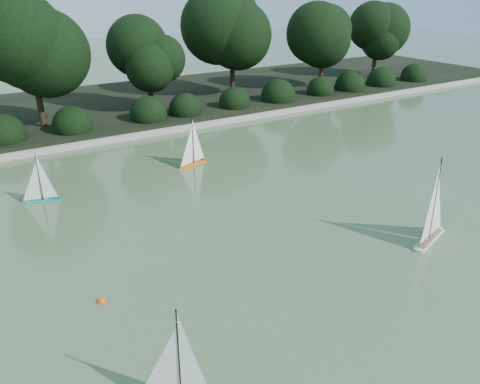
{
  "coord_description": "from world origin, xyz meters",
  "views": [
    {
      "loc": [
        -5.36,
        -5.29,
        4.63
      ],
      "look_at": [
        -0.75,
        2.17,
        0.7
      ],
      "focal_mm": 35.0,
      "sensor_mm": 36.0,
      "label": 1
    }
  ],
  "objects_px": {
    "sailboat_teal": "(37,194)",
    "race_buoy": "(102,302)",
    "sailboat_orange": "(191,158)",
    "sailboat_white_b": "(433,226)"
  },
  "relations": [
    {
      "from": "sailboat_teal",
      "to": "race_buoy",
      "type": "bearing_deg",
      "value": -88.23
    },
    {
      "from": "sailboat_orange",
      "to": "race_buoy",
      "type": "xyz_separation_m",
      "value": [
        -3.91,
        -4.72,
        -0.23
      ]
    },
    {
      "from": "sailboat_white_b",
      "to": "sailboat_orange",
      "type": "xyz_separation_m",
      "value": [
        -2.26,
        6.15,
        -0.06
      ]
    },
    {
      "from": "sailboat_orange",
      "to": "race_buoy",
      "type": "bearing_deg",
      "value": -129.63
    },
    {
      "from": "sailboat_orange",
      "to": "sailboat_teal",
      "type": "bearing_deg",
      "value": -176.39
    },
    {
      "from": "sailboat_white_b",
      "to": "sailboat_teal",
      "type": "xyz_separation_m",
      "value": [
        -6.3,
        5.89,
        -0.09
      ]
    },
    {
      "from": "race_buoy",
      "to": "sailboat_white_b",
      "type": "bearing_deg",
      "value": -13.04
    },
    {
      "from": "sailboat_orange",
      "to": "race_buoy",
      "type": "relative_size",
      "value": 9.98
    },
    {
      "from": "sailboat_teal",
      "to": "race_buoy",
      "type": "relative_size",
      "value": 8.75
    },
    {
      "from": "sailboat_orange",
      "to": "sailboat_teal",
      "type": "height_order",
      "value": "sailboat_orange"
    }
  ]
}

